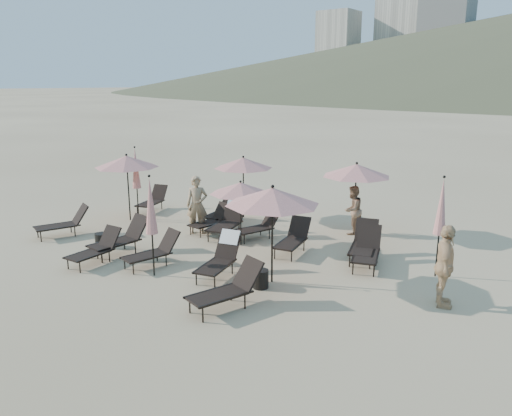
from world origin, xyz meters
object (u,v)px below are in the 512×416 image
Objects in this scene: umbrella_open_0 at (127,162)px; umbrella_closed_1 at (441,207)px; lounger_1 at (121,238)px; umbrella_open_3 at (243,163)px; umbrella_open_4 at (356,170)px; lounger_7 at (211,219)px; umbrella_open_1 at (241,188)px; lounger_5 at (228,288)px; lounger_13 at (223,210)px; lounger_3 at (153,251)px; lounger_4 at (221,256)px; lounger_2 at (96,248)px; lounger_12 at (364,243)px; lounger_8 at (229,218)px; lounger_10 at (293,238)px; lounger_0 at (64,222)px; lounger_9 at (259,226)px; umbrella_open_2 at (272,196)px; umbrella_closed_0 at (151,206)px; beachgoer_a at (197,205)px; side_table_0 at (102,240)px; lounger_11 at (367,249)px; beachgoer_c at (445,266)px; beachgoer_b at (352,210)px; umbrella_closed_2 at (136,169)px; side_table_1 at (261,279)px; lounger_6 at (153,200)px.

umbrella_closed_1 is at bearing 6.62° from umbrella_open_0.
lounger_1 is 0.79× the size of umbrella_open_3.
umbrella_open_4 is (7.19, 3.40, -0.04)m from umbrella_open_0.
umbrella_open_1 is at bearing -12.96° from lounger_7.
lounger_5 reaches higher than lounger_13.
lounger_3 is 3.46m from lounger_7.
umbrella_open_4 is at bearing 64.00° from lounger_4.
lounger_12 is (5.71, 4.79, 0.04)m from lounger_2.
lounger_8 is 2.65m from lounger_10.
lounger_9 is (5.20, 3.58, -0.03)m from lounger_0.
lounger_8 is at bearing 144.82° from umbrella_open_2.
lounger_1 is 0.69× the size of umbrella_closed_0.
lounger_12 is at bearing 94.12° from lounger_5.
beachgoer_a is at bearing 172.15° from lounger_10.
side_table_0 is at bearing -104.00° from umbrella_open_3.
umbrella_closed_1 is at bearing -7.97° from lounger_11.
umbrella_closed_1 reaches higher than umbrella_open_2.
umbrella_closed_0 reaches higher than umbrella_open_3.
umbrella_open_0 is at bearing -149.93° from lounger_9.
lounger_8 is at bearing 11.30° from umbrella_open_0.
beachgoer_c is (5.15, 1.56, 0.44)m from lounger_4.
lounger_7 is at bearing -77.74° from lounger_13.
beachgoer_b is at bearing 10.49° from lounger_13.
umbrella_open_0 reaches higher than side_table_0.
lounger_4 is 6.60m from umbrella_closed_2.
lounger_13 is at bearing 27.23° from umbrella_closed_2.
lounger_12 is 3.60m from side_table_1.
lounger_12 reaches higher than lounger_9.
lounger_12 is (3.49, 0.28, 0.05)m from lounger_9.
lounger_12 is 0.91× the size of umbrella_open_1.
beachgoer_c is (9.52, 2.01, 0.73)m from side_table_0.
lounger_11 is at bearing 64.76° from side_table_1.
lounger_10 is at bearing -24.96° from lounger_6.
umbrella_closed_0 reaches higher than umbrella_open_4.
lounger_0 is at bearing -168.87° from lounger_3.
umbrella_open_0 is at bearing 164.34° from side_table_1.
lounger_4 is 4.14m from lounger_12.
umbrella_open_0 is at bearing 167.72° from umbrella_open_2.
lounger_1 is at bearing -101.97° from lounger_13.
lounger_8 is 7.37m from beachgoer_c.
lounger_12 is at bearing 36.31° from lounger_2.
beachgoer_b reaches higher than lounger_11.
lounger_8 is (0.69, 0.08, 0.15)m from lounger_7.
umbrella_closed_2 is at bearing -175.07° from umbrella_closed_1.
lounger_0 reaches higher than lounger_10.
lounger_1 is 0.90× the size of umbrella_open_1.
side_table_0 is (-1.58, -3.19, -0.20)m from lounger_7.
lounger_5 is 1.07× the size of lounger_13.
lounger_9 is at bearing 61.55° from lounger_1.
umbrella_open_0 reaches higher than lounger_12.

